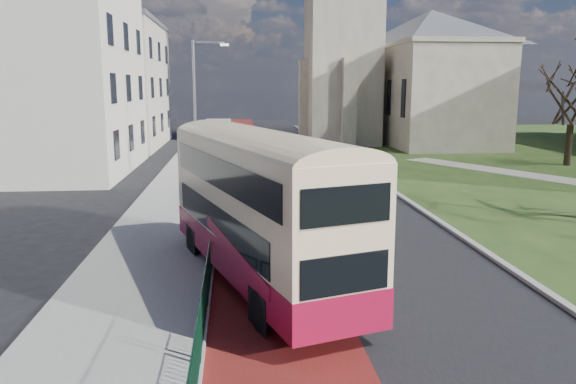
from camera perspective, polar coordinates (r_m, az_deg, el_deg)
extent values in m
plane|color=black|center=(16.68, 2.42, -8.65)|extent=(160.00, 160.00, 0.00)
cube|color=black|center=(36.20, 0.51, 1.94)|extent=(9.00, 120.00, 0.01)
cube|color=#591414|center=(36.03, -3.77, 1.88)|extent=(3.40, 120.00, 0.01)
cube|color=gray|center=(36.12, -9.81, 1.85)|extent=(4.00, 120.00, 0.12)
cube|color=#999993|center=(36.02, -6.63, 1.92)|extent=(0.25, 120.00, 0.13)
cube|color=#999993|center=(38.87, 6.98, 2.56)|extent=(0.25, 80.00, 0.13)
cylinder|color=#0C3825|center=(20.10, -7.48, -2.11)|extent=(0.04, 24.00, 0.04)
cylinder|color=#0C3825|center=(20.33, -7.41, -4.72)|extent=(0.04, 24.00, 0.04)
cube|color=gray|center=(54.93, 5.60, 17.44)|extent=(6.50, 6.50, 24.00)
cube|color=gray|center=(56.75, 14.03, 9.37)|extent=(9.00, 18.00, 9.00)
pyramid|color=#565960|center=(57.18, 14.41, 17.50)|extent=(9.00, 18.00, 3.60)
cube|color=silver|center=(39.41, -23.28, 10.91)|extent=(10.00, 14.00, 12.50)
cube|color=beige|center=(54.88, -18.11, 10.17)|extent=(10.00, 16.00, 11.00)
cube|color=#565960|center=(55.18, -18.47, 16.14)|extent=(10.30, 16.30, 0.50)
cylinder|color=gray|center=(33.70, -9.43, 8.18)|extent=(0.16, 0.16, 8.00)
cylinder|color=gray|center=(33.71, -8.06, 14.85)|extent=(1.80, 0.10, 0.10)
cube|color=silver|center=(33.67, -6.47, 14.64)|extent=(0.50, 0.18, 0.12)
cube|color=maroon|center=(15.96, -2.97, -6.06)|extent=(5.28, 10.24, 0.91)
cube|color=beige|center=(15.54, -3.03, 0.22)|extent=(5.24, 10.19, 2.64)
cube|color=black|center=(15.62, -7.29, -2.87)|extent=(2.57, 7.83, 0.86)
cube|color=black|center=(16.37, 0.41, -2.15)|extent=(2.57, 7.83, 0.86)
cube|color=black|center=(15.10, -7.12, 1.95)|extent=(2.82, 8.60, 0.82)
cube|color=black|center=(15.87, 0.82, 2.45)|extent=(2.82, 8.60, 0.82)
cube|color=black|center=(20.35, -7.86, 0.30)|extent=(1.97, 0.70, 0.96)
cube|color=black|center=(20.15, -7.96, 4.12)|extent=(1.97, 0.70, 0.82)
cube|color=orange|center=(20.10, -7.99, 5.59)|extent=(1.58, 0.59, 0.27)
cylinder|color=black|center=(18.93, -9.52, -4.93)|extent=(0.55, 0.98, 0.95)
cylinder|color=black|center=(19.50, -3.56, -4.33)|extent=(0.55, 0.98, 0.95)
cylinder|color=black|center=(13.12, -2.66, -11.97)|extent=(0.55, 0.98, 0.95)
cylinder|color=black|center=(13.92, 5.52, -10.63)|extent=(0.55, 0.98, 0.95)
cylinder|color=black|center=(44.04, 26.61, 4.30)|extent=(0.58, 0.58, 2.86)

